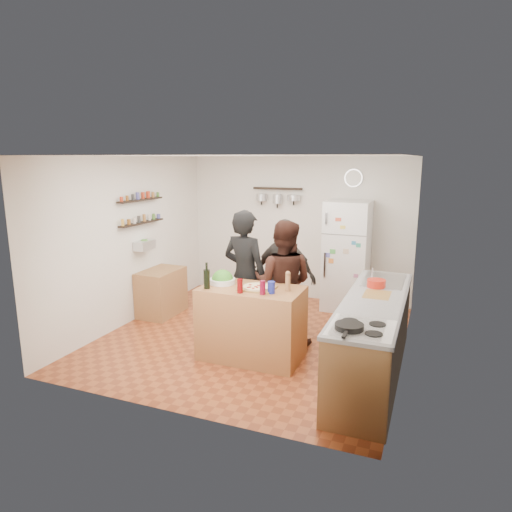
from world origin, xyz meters
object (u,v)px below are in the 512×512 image
at_px(fridge, 347,256).
at_px(pepper_mill, 288,283).
at_px(salt_canister, 271,287).
at_px(wall_clock, 354,178).
at_px(counter_run, 373,338).
at_px(prep_island, 252,323).
at_px(person_left, 245,276).
at_px(red_bowl, 376,283).
at_px(skillet, 349,326).
at_px(wine_bottle, 207,279).
at_px(side_table, 161,292).
at_px(salad_bowl, 222,281).
at_px(person_center, 283,283).
at_px(person_back, 285,277).

bearing_deg(fridge, pepper_mill, -96.67).
height_order(salt_canister, wall_clock, wall_clock).
relative_size(counter_run, fridge, 1.46).
xyz_separation_m(prep_island, person_left, (-0.31, 0.53, 0.45)).
bearing_deg(counter_run, pepper_mill, -178.78).
distance_m(red_bowl, wall_clock, 2.53).
relative_size(skillet, red_bowl, 1.19).
xyz_separation_m(wine_bottle, side_table, (-1.47, 1.20, -0.66)).
relative_size(salt_canister, skillet, 0.53).
xyz_separation_m(salad_bowl, person_center, (0.64, 0.52, -0.10)).
distance_m(person_left, red_bowl, 1.73).
distance_m(prep_island, person_left, 0.76).
relative_size(salad_bowl, person_center, 0.19).
bearing_deg(person_back, salad_bowl, 72.21).
height_order(prep_island, wall_clock, wall_clock).
xyz_separation_m(person_back, wall_clock, (0.61, 1.73, 1.33)).
height_order(wine_bottle, side_table, wine_bottle).
bearing_deg(person_center, counter_run, 153.08).
height_order(salt_canister, side_table, salt_canister).
bearing_deg(person_left, salt_canister, 144.37).
distance_m(person_back, side_table, 2.13).
bearing_deg(side_table, person_center, -10.74).
relative_size(salad_bowl, person_back, 0.20).
xyz_separation_m(person_center, wall_clock, (0.51, 2.13, 1.31)).
height_order(salt_canister, red_bowl, salt_canister).
distance_m(person_left, person_center, 0.53).
relative_size(pepper_mill, side_table, 0.24).
bearing_deg(person_left, person_back, -122.15).
bearing_deg(person_back, wall_clock, -97.45).
bearing_deg(wall_clock, skillet, -79.94).
bearing_deg(salad_bowl, wine_bottle, -106.50).
relative_size(salad_bowl, salt_canister, 2.29).
height_order(pepper_mill, skillet, pepper_mill).
bearing_deg(fridge, side_table, -152.71).
height_order(salad_bowl, counter_run, salad_bowl).
relative_size(salad_bowl, wall_clock, 1.09).
xyz_separation_m(red_bowl, fridge, (-0.70, 1.80, -0.07)).
bearing_deg(counter_run, person_back, 146.38).
distance_m(fridge, wall_clock, 1.29).
bearing_deg(person_back, person_center, 116.46).
relative_size(person_back, red_bowl, 7.26).
bearing_deg(salt_canister, red_bowl, 31.66).
distance_m(person_center, person_back, 0.42).
bearing_deg(wall_clock, prep_island, -104.96).
relative_size(red_bowl, wall_clock, 0.76).
height_order(wine_bottle, counter_run, wine_bottle).
bearing_deg(person_back, red_bowl, 174.87).
xyz_separation_m(wine_bottle, person_center, (0.72, 0.79, -0.18)).
distance_m(salad_bowl, wall_clock, 3.13).
distance_m(pepper_mill, wall_clock, 2.90).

